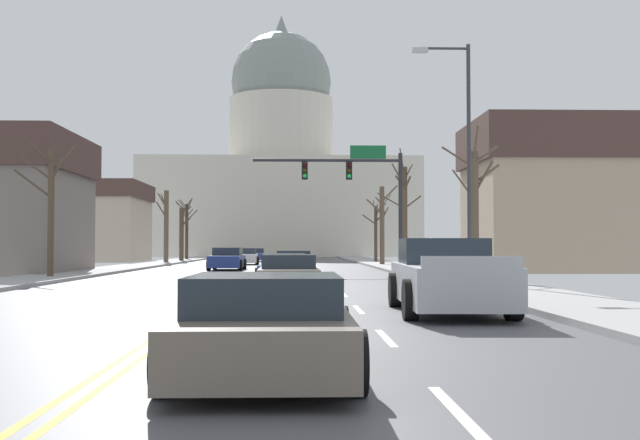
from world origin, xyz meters
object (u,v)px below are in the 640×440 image
Objects in this scene: sedan_oncoming_01 at (245,257)px; sedan_near_01 at (284,269)px; pickup_truck_near_03 at (447,279)px; sedan_oncoming_02 at (254,255)px; sedan_oncoming_00 at (227,259)px; pedestrian_00 at (432,254)px; sedan_near_02 at (289,275)px; bicycle_parked at (464,275)px; signal_gantry at (358,181)px; sedan_near_04 at (266,326)px; sedan_near_00 at (294,265)px; street_lamp_right at (462,143)px.

sedan_near_01 is at bearing -83.17° from sedan_oncoming_01.
pickup_truck_near_03 is 1.21× the size of sedan_oncoming_02.
pickup_truck_near_03 is 1.22× the size of sedan_oncoming_00.
sedan_near_02 is at bearing -122.73° from pedestrian_00.
sedan_oncoming_02 is at bearing 89.21° from sedan_oncoming_00.
sedan_near_02 is 2.42× the size of bicycle_parked.
bicycle_parked is at bearing -82.11° from signal_gantry.
pedestrian_00 is at bearing -69.10° from signal_gantry.
pedestrian_00 is at bearing -74.46° from sedan_oncoming_02.
sedan_near_04 is (-3.59, -7.57, -0.20)m from pickup_truck_near_03.
pickup_truck_near_03 is 16.78m from pedestrian_00.
sedan_near_01 is at bearing -108.97° from signal_gantry.
sedan_near_00 is 6.37m from pedestrian_00.
signal_gantry is 13.49m from street_lamp_right.
pedestrian_00 reaches higher than sedan_oncoming_02.
sedan_near_04 is 36.21m from sedan_oncoming_00.
sedan_near_00 is 0.97× the size of sedan_near_04.
bicycle_parked is (2.15, 8.00, -0.24)m from pickup_truck_near_03.
street_lamp_right reaches higher than pickup_truck_near_03.
sedan_near_02 is 34.19m from sedan_oncoming_01.
sedan_near_00 is 1.03× the size of sedan_oncoming_01.
signal_gantry is 1.46× the size of pickup_truck_near_03.
street_lamp_right reaches higher than sedan_near_04.
bicycle_parked is at bearing 74.95° from pickup_truck_near_03.
sedan_near_01 is 7.53m from pedestrian_00.
sedan_oncoming_00 is at bearing 111.80° from sedan_near_00.
sedan_oncoming_01 is (-7.15, 17.55, -4.23)m from signal_gantry.
sedan_near_01 is 2.49× the size of bicycle_parked.
sedan_oncoming_00 reaches higher than sedan_near_02.
street_lamp_right reaches higher than sedan_oncoming_02.
bicycle_parked is at bearing -62.35° from sedan_near_00.
sedan_near_02 reaches higher than sedan_near_01.
signal_gantry is at bearing 71.03° from sedan_near_01.
signal_gantry is 1.75× the size of sedan_near_04.
sedan_near_00 is 10.64m from sedan_oncoming_00.
signal_gantry reaches higher than bicycle_parked.
signal_gantry is at bearing 110.90° from pedestrian_00.
sedan_near_04 is 1.02× the size of sedan_oncoming_00.
sedan_near_01 reaches higher than bicycle_parked.
pickup_truck_near_03 is (-0.01, -23.47, -4.09)m from signal_gantry.
sedan_oncoming_01 reaches higher than sedan_near_00.
pickup_truck_near_03 is 51.78m from sedan_oncoming_02.
sedan_near_00 is 18.87m from pickup_truck_near_03.
pickup_truck_near_03 is 3.28× the size of pedestrian_00.
sedan_near_04 is (0.14, -20.16, -0.01)m from sedan_near_01.
street_lamp_right is at bearing 70.82° from sedan_near_04.
street_lamp_right reaches higher than sedan_near_02.
street_lamp_right is 1.87× the size of sedan_near_04.
sedan_near_00 is 1.02× the size of sedan_near_02.
sedan_near_00 reaches higher than sedan_near_01.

